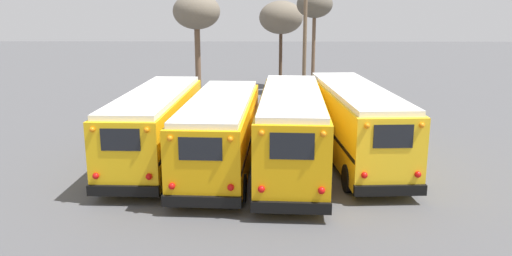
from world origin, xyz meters
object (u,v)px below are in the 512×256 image
school_bus_1 (221,131)px  bare_tree_0 (315,6)px  school_bus_0 (156,124)px  school_bus_3 (355,121)px  bare_tree_2 (281,18)px  school_bus_2 (291,129)px  bare_tree_1 (197,13)px  utility_pole (305,34)px

school_bus_1 → bare_tree_0: size_ratio=1.28×
school_bus_0 → school_bus_3: 8.52m
bare_tree_2 → school_bus_1: bearing=-98.3°
school_bus_2 → bare_tree_1: 18.46m
utility_pole → bare_tree_2: 9.11m
bare_tree_0 → bare_tree_1: bearing=-168.9°
utility_pole → school_bus_0: bearing=-121.6°
school_bus_2 → bare_tree_1: (-5.85, 16.96, 4.36)m
school_bus_3 → utility_pole: 11.78m
school_bus_1 → bare_tree_1: bare_tree_1 is taller
utility_pole → bare_tree_0: bearing=78.6°
school_bus_1 → bare_tree_2: (3.17, 21.73, 4.06)m
school_bus_1 → bare_tree_0: bearing=73.3°
school_bus_1 → bare_tree_1: (-3.02, 16.70, 4.50)m
school_bus_3 → bare_tree_2: bare_tree_2 is taller
school_bus_3 → bare_tree_0: (-0.15, 16.92, 4.90)m
school_bus_0 → bare_tree_1: (-0.18, 15.66, 4.47)m
school_bus_0 → school_bus_3: size_ratio=0.94×
school_bus_1 → bare_tree_1: 17.55m
school_bus_1 → utility_pole: (4.38, 12.74, 3.20)m
bare_tree_2 → bare_tree_0: bearing=-55.0°
school_bus_3 → bare_tree_2: 20.81m
school_bus_3 → utility_pole: utility_pole is taller
bare_tree_2 → school_bus_0: bearing=-106.2°
bare_tree_1 → bare_tree_2: 7.99m
school_bus_3 → bare_tree_1: bearing=119.7°
school_bus_0 → school_bus_3: (8.51, 0.42, 0.07)m
school_bus_1 → bare_tree_0: 19.83m
school_bus_0 → school_bus_2: school_bus_2 is taller
bare_tree_0 → school_bus_1: bearing=-106.7°
school_bus_3 → bare_tree_0: size_ratio=1.39×
school_bus_2 → bare_tree_0: (2.68, 18.64, 4.86)m
bare_tree_0 → bare_tree_2: (-2.35, 3.35, -0.94)m
school_bus_2 → utility_pole: bearing=83.2°
school_bus_2 → bare_tree_0: bearing=81.8°
school_bus_1 → bare_tree_2: size_ratio=1.41×
bare_tree_0 → bare_tree_1: (-8.54, -1.68, -0.50)m
school_bus_0 → school_bus_3: bearing=2.8°
school_bus_1 → utility_pole: bearing=71.0°
school_bus_0 → school_bus_3: school_bus_3 is taller
bare_tree_0 → school_bus_3: bearing=-89.5°
school_bus_3 → school_bus_0: bearing=-177.2°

